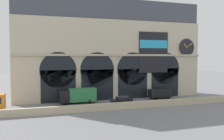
# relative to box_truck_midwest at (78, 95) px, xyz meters

# --- Properties ---
(ground_plane) EXTENTS (200.00, 200.00, 0.00)m
(ground_plane) POSITION_rel_box_truck_midwest_xyz_m (8.86, -2.75, -1.70)
(ground_plane) COLOR slate
(quay_parapet_wall) EXTENTS (90.00, 0.70, 1.28)m
(quay_parapet_wall) POSITION_rel_box_truck_midwest_xyz_m (8.86, -7.88, -1.06)
(quay_parapet_wall) COLOR #BCAD8C
(quay_parapet_wall) RESTS_ON ground
(station_building) EXTENTS (43.84, 5.42, 22.87)m
(station_building) POSITION_rel_box_truck_midwest_xyz_m (8.90, 4.75, 9.39)
(station_building) COLOR beige
(station_building) RESTS_ON ground
(box_truck_midwest) EXTENTS (7.50, 2.91, 3.12)m
(box_truck_midwest) POSITION_rel_box_truck_midwest_xyz_m (0.00, 0.00, 0.00)
(box_truck_midwest) COLOR black
(box_truck_midwest) RESTS_ON ground
(car_center) EXTENTS (4.40, 2.22, 1.55)m
(car_center) POSITION_rel_box_truck_midwest_xyz_m (8.35, -3.28, -0.90)
(car_center) COLOR black
(car_center) RESTS_ON ground
(van_mideast) EXTENTS (5.20, 2.48, 2.20)m
(van_mideast) POSITION_rel_box_truck_midwest_xyz_m (18.92, 0.07, -0.45)
(van_mideast) COLOR black
(van_mideast) RESTS_ON ground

